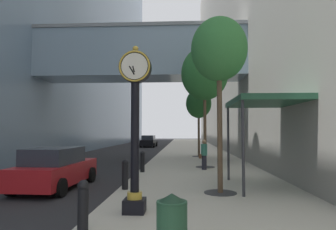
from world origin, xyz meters
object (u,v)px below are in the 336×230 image
(street_clock, at_px, (135,120))
(street_tree_near, at_px, (219,51))
(pedestrian_walking, at_px, (204,154))
(car_black_mid, at_px, (149,141))
(bollard_fifth, at_px, (142,161))
(car_red_near, at_px, (56,168))
(bollard_nearest, at_px, (83,204))
(street_tree_mid_far, at_px, (199,104))
(bollard_fourth, at_px, (135,166))
(trash_bin, at_px, (172,224))
(street_tree_mid_near, at_px, (205,74))
(bollard_third, at_px, (125,174))

(street_clock, bearing_deg, street_tree_near, 45.43)
(pedestrian_walking, distance_m, car_black_mid, 25.00)
(street_clock, bearing_deg, car_black_mid, 96.19)
(bollard_fifth, distance_m, car_red_near, 4.72)
(street_tree_near, bearing_deg, bollard_nearest, -129.93)
(street_clock, height_order, street_tree_mid_far, street_tree_mid_far)
(bollard_nearest, bearing_deg, street_tree_mid_far, 79.55)
(bollard_fifth, height_order, car_red_near, car_red_near)
(pedestrian_walking, bearing_deg, car_red_near, -141.65)
(bollard_fourth, bearing_deg, trash_bin, -76.25)
(bollard_fifth, distance_m, car_black_mid, 25.50)
(street_tree_near, relative_size, street_tree_mid_far, 1.09)
(street_tree_mid_near, bearing_deg, bollard_fifth, -147.06)
(bollard_fourth, height_order, car_red_near, car_red_near)
(bollard_third, distance_m, street_tree_mid_near, 8.87)
(pedestrian_walking, height_order, car_black_mid, pedestrian_walking)
(street_tree_mid_far, bearing_deg, street_clock, -98.52)
(street_clock, xyz_separation_m, car_black_mid, (-3.56, 32.79, -1.74))
(bollard_third, relative_size, trash_bin, 1.02)
(bollard_fifth, bearing_deg, street_tree_mid_near, 32.94)
(bollard_fifth, bearing_deg, bollard_third, -90.00)
(bollard_fourth, height_order, bollard_fifth, same)
(bollard_fourth, distance_m, pedestrian_walking, 4.60)
(bollard_fourth, xyz_separation_m, street_tree_mid_far, (3.34, 11.46, 3.74))
(street_tree_mid_far, height_order, trash_bin, street_tree_mid_far)
(bollard_third, xyz_separation_m, street_tree_mid_far, (3.34, 13.68, 3.74))
(street_clock, distance_m, bollard_fourth, 5.59)
(bollard_third, height_order, street_tree_mid_near, street_tree_mid_near)
(street_clock, relative_size, bollard_fifth, 4.07)
(bollard_fourth, xyz_separation_m, bollard_fifth, (0.00, 2.22, 0.00))
(street_clock, xyz_separation_m, street_tree_near, (2.50, 2.54, 2.49))
(trash_bin, xyz_separation_m, car_black_mid, (-4.62, 35.39, 0.10))
(bollard_third, distance_m, bollard_fourth, 2.22)
(car_black_mid, bearing_deg, pedestrian_walking, -76.32)
(bollard_fifth, xyz_separation_m, pedestrian_walking, (3.20, 1.06, 0.29))
(bollard_third, xyz_separation_m, bollard_fifth, (0.00, 4.45, 0.00))
(bollard_nearest, xyz_separation_m, pedestrian_walking, (3.20, 9.96, 0.29))
(street_tree_mid_near, xyz_separation_m, car_red_near, (-6.22, -5.91, -4.80))
(bollard_nearest, bearing_deg, car_red_near, 119.14)
(street_tree_mid_near, bearing_deg, pedestrian_walking, -97.27)
(street_clock, xyz_separation_m, bollard_nearest, (-0.85, -1.46, -1.82))
(bollard_fourth, relative_size, pedestrian_walking, 0.66)
(bollard_third, bearing_deg, bollard_fourth, 90.00)
(bollard_third, relative_size, street_tree_near, 0.18)
(bollard_fourth, distance_m, street_tree_mid_far, 12.51)
(bollard_fourth, bearing_deg, car_red_near, -152.11)
(trash_bin, distance_m, car_red_near, 7.91)
(bollard_fifth, xyz_separation_m, street_tree_mid_far, (3.34, 9.23, 3.74))
(street_tree_near, xyz_separation_m, street_tree_mid_near, (0.00, 7.07, 0.56))
(bollard_third, xyz_separation_m, trash_bin, (1.91, -5.59, -0.02))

